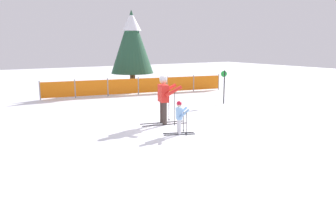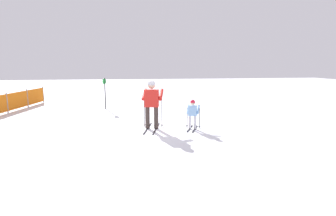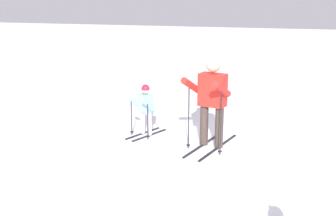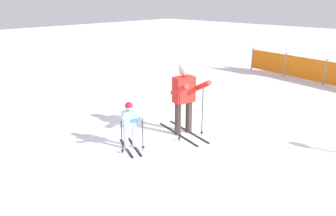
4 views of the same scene
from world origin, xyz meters
The scene contains 3 objects.
ground_plane centered at (0.00, 0.00, 0.00)m, with size 60.00×60.00×0.00m, color white.
skier_adult centered at (-0.23, -0.18, 1.02)m, with size 1.64×0.85×1.70m.
skier_child centered at (-0.52, -1.56, 0.60)m, with size 0.98×0.61×1.03m.
Camera 3 is at (7.04, 1.20, 2.73)m, focal length 45.00 mm.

